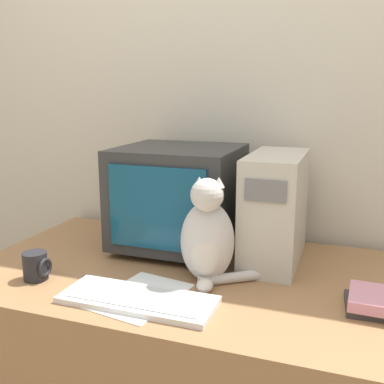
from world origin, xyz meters
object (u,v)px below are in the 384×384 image
at_px(computer_tower, 275,208).
at_px(cat, 208,238).
at_px(keyboard, 138,299).
at_px(book_stack, 372,302).
at_px(pen, 97,283).
at_px(crt_monitor, 179,197).
at_px(mug, 36,266).

xyz_separation_m(computer_tower, cat, (-0.17, -0.26, -0.05)).
bearing_deg(keyboard, cat, 55.95).
relative_size(book_stack, pen, 1.19).
xyz_separation_m(cat, book_stack, (0.50, -0.03, -0.12)).
bearing_deg(computer_tower, keyboard, -123.65).
distance_m(crt_monitor, book_stack, 0.78).
distance_m(keyboard, mug, 0.39).
xyz_separation_m(cat, pen, (-0.32, -0.14, -0.14)).
height_order(keyboard, cat, cat).
distance_m(computer_tower, keyboard, 0.60).
height_order(computer_tower, cat, computer_tower).
bearing_deg(cat, keyboard, -136.73).
relative_size(pen, mug, 1.52).
distance_m(book_stack, pen, 0.83).
relative_size(crt_monitor, keyboard, 0.97).
relative_size(computer_tower, keyboard, 0.90).
height_order(keyboard, mug, mug).
height_order(computer_tower, pen, computer_tower).
relative_size(crt_monitor, computer_tower, 1.08).
distance_m(crt_monitor, pen, 0.47).
bearing_deg(book_stack, computer_tower, 138.68).
distance_m(computer_tower, book_stack, 0.47).
bearing_deg(cat, pen, -168.81).
height_order(cat, pen, cat).
bearing_deg(computer_tower, pen, -140.92).
bearing_deg(cat, mug, -174.21).
bearing_deg(mug, book_stack, 8.07).
distance_m(pen, mug, 0.21).
relative_size(cat, book_stack, 2.10).
bearing_deg(keyboard, pen, 158.38).
bearing_deg(keyboard, book_stack, 15.89).
height_order(book_stack, mug, mug).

